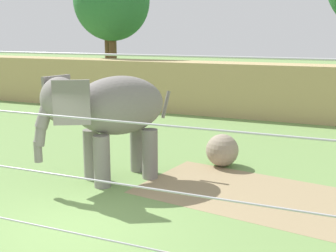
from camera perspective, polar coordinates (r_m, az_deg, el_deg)
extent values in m
plane|color=#6B8E4C|center=(9.28, -12.51, -12.72)|extent=(120.00, 120.00, 0.00)
cube|color=#937F5B|center=(10.99, 10.46, -8.60)|extent=(5.68, 3.92, 0.01)
cube|color=tan|center=(20.86, 8.92, 4.74)|extent=(36.00, 1.80, 2.45)
cylinder|color=gray|center=(11.19, -8.58, -4.56)|extent=(0.42, 0.42, 1.34)
cylinder|color=gray|center=(11.85, -9.90, -3.65)|extent=(0.42, 0.42, 1.34)
cylinder|color=gray|center=(11.74, -2.36, -3.64)|extent=(0.42, 0.42, 1.34)
cylinder|color=gray|center=(12.37, -3.96, -2.83)|extent=(0.42, 0.42, 1.34)
ellipsoid|color=gray|center=(11.48, -6.30, 2.70)|extent=(2.56, 2.79, 1.53)
ellipsoid|color=gray|center=(10.91, -13.84, 3.35)|extent=(1.41, 1.39, 1.10)
cube|color=gray|center=(10.40, -12.43, 2.99)|extent=(0.80, 0.49, 1.05)
cube|color=gray|center=(11.48, -14.20, 3.75)|extent=(0.27, 0.86, 1.05)
cylinder|color=gray|center=(10.87, -15.81, 1.10)|extent=(0.52, 0.56, 0.60)
cylinder|color=gray|center=(10.93, -16.26, -1.13)|extent=(0.40, 0.42, 0.56)
cylinder|color=gray|center=(11.01, -16.53, -3.17)|extent=(0.27, 0.27, 0.53)
cylinder|color=gray|center=(12.12, -0.29, 2.81)|extent=(0.25, 0.29, 0.76)
sphere|color=gray|center=(12.91, 7.05, -3.14)|extent=(0.95, 0.95, 0.95)
cylinder|color=brown|center=(27.63, -7.70, 8.22)|extent=(0.44, 0.44, 4.03)
ellipsoid|color=#235B23|center=(27.63, -7.92, 15.83)|extent=(3.90, 3.90, 4.09)
cylinder|color=brown|center=(26.19, -7.11, 7.73)|extent=(0.44, 0.44, 3.76)
ellipsoid|color=#286633|center=(26.18, -7.34, 15.88)|extent=(4.34, 4.34, 4.56)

